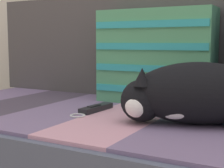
% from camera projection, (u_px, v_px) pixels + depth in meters
% --- Properties ---
extents(sofa_backrest, '(1.88, 0.14, 0.43)m').
position_uv_depth(sofa_backrest, '(197.00, 46.00, 1.35)').
color(sofa_backrest, '#474242').
rests_on(sofa_backrest, couch).
extents(throw_pillow_striped, '(0.44, 0.14, 0.35)m').
position_uv_depth(throw_pillow_striped, '(155.00, 57.00, 1.28)').
color(throw_pillow_striped, '#4C9366').
rests_on(throw_pillow_striped, couch).
extents(sleeping_cat, '(0.41, 0.31, 0.18)m').
position_uv_depth(sleeping_cat, '(190.00, 95.00, 0.96)').
color(sleeping_cat, black).
rests_on(sleeping_cat, couch).
extents(game_remote_near, '(0.06, 0.20, 0.02)m').
position_uv_depth(game_remote_near, '(95.00, 109.00, 1.14)').
color(game_remote_near, black).
rests_on(game_remote_near, couch).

